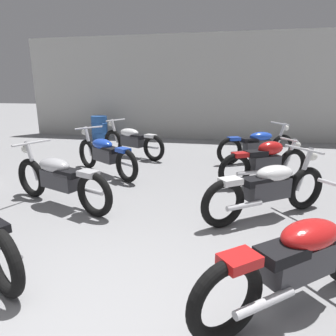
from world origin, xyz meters
name	(u,v)px	position (x,y,z in m)	size (l,w,h in m)	color
back_wall	(203,88)	(0.00, 9.26, 1.80)	(13.16, 0.24, 3.60)	#B2B2AD
motorcycle_left_row_1	(59,178)	(-1.61, 2.47, 0.45)	(2.07, 0.98, 0.97)	black
motorcycle_left_row_2	(105,154)	(-1.62, 4.25, 0.45)	(1.86, 1.31, 0.97)	black
motorcycle_left_row_3	(132,140)	(-1.58, 5.96, 0.45)	(2.00, 1.10, 0.97)	black
motorcycle_right_row_0	(300,259)	(1.57, 0.84, 0.45)	(1.75, 1.45, 0.97)	black
motorcycle_right_row_1	(269,188)	(1.53, 2.65, 0.45)	(1.83, 1.35, 0.97)	black
motorcycle_right_row_2	(265,162)	(1.66, 4.19, 0.46)	(1.76, 1.08, 0.88)	black
motorcycle_right_row_3	(257,145)	(1.67, 5.99, 0.45)	(1.96, 1.17, 0.97)	black
oil_drum	(100,128)	(-3.57, 8.33, 0.43)	(0.59, 0.59, 0.85)	#23519E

